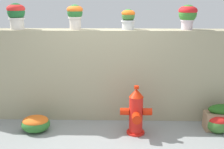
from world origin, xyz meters
TOP-DOWN VIEW (x-y plane):
  - ground_plane at (0.00, 0.00)m, footprint 24.00×24.00m
  - stone_wall at (0.00, 1.14)m, footprint 5.86×0.40m
  - potted_plant_1 at (-1.56, 1.13)m, footprint 0.33×0.33m
  - potted_plant_2 at (-0.49, 1.14)m, footprint 0.29×0.29m
  - potted_plant_3 at (0.47, 1.15)m, footprint 0.26×0.26m
  - potted_plant_4 at (1.53, 1.15)m, footprint 0.34×0.34m
  - fire_hydrant at (0.60, 0.41)m, footprint 0.54×0.44m
  - flower_bush_left at (-1.14, 0.46)m, footprint 0.50×0.45m
  - flower_bush_right at (2.03, 0.50)m, footprint 0.39×0.35m
  - planter_box at (2.12, 0.59)m, footprint 0.60×0.27m

SIDE VIEW (x-z plane):
  - ground_plane at x=0.00m, z-range 0.00..0.00m
  - flower_bush_left at x=-1.14m, z-range 0.01..0.29m
  - flower_bush_right at x=2.03m, z-range 0.01..0.32m
  - planter_box at x=2.12m, z-range -0.01..0.46m
  - fire_hydrant at x=0.60m, z-range -0.04..0.81m
  - stone_wall at x=0.00m, z-range 0.00..1.70m
  - potted_plant_3 at x=0.47m, z-range 1.73..2.09m
  - potted_plant_2 at x=-0.49m, z-range 1.75..2.20m
  - potted_plant_4 at x=1.53m, z-range 1.76..2.20m
  - potted_plant_1 at x=-1.56m, z-range 1.75..2.22m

